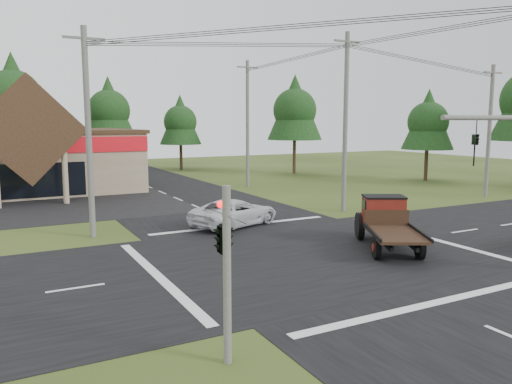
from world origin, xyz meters
TOP-DOWN VIEW (x-y plane):
  - ground at (0.00, 0.00)m, footprint 120.00×120.00m
  - road_ns at (0.00, 0.00)m, footprint 12.00×120.00m
  - road_ew at (0.00, 0.00)m, footprint 120.00×12.00m
  - traffic_signal_corner at (-7.50, -7.32)m, footprint 0.53×2.48m
  - utility_pole_nw at (-8.00, 8.00)m, footprint 2.00×0.30m
  - utility_pole_ne at (8.00, 8.00)m, footprint 2.00×0.30m
  - utility_pole_far at (22.00, 8.00)m, footprint 2.00×0.30m
  - utility_pole_n at (8.00, 22.00)m, footprint 2.00×0.30m
  - tree_row_c at (-10.00, 41.00)m, footprint 7.28×7.28m
  - tree_row_d at (0.00, 42.00)m, footprint 6.16×6.16m
  - tree_row_e at (8.00, 40.00)m, footprint 5.04×5.04m
  - tree_side_ne at (18.00, 30.00)m, footprint 6.16×6.16m
  - tree_side_e_near at (26.00, 18.00)m, footprint 5.04×5.04m
  - antique_flatbed_truck at (3.66, -0.99)m, footprint 4.67×6.07m
  - white_pickup at (-0.36, 7.13)m, footprint 6.08×4.41m

SIDE VIEW (x-z plane):
  - ground at x=0.00m, z-range 0.00..0.00m
  - road_ns at x=0.00m, z-range 0.00..0.02m
  - road_ew at x=0.00m, z-range 0.00..0.02m
  - white_pickup at x=-0.36m, z-range 0.00..1.54m
  - antique_flatbed_truck at x=3.66m, z-range 0.00..2.39m
  - traffic_signal_corner at x=-7.50m, z-range 1.32..5.72m
  - utility_pole_far at x=22.00m, z-range 0.14..10.34m
  - utility_pole_nw at x=-8.00m, z-range 0.14..10.64m
  - utility_pole_n at x=8.00m, z-range 0.14..11.34m
  - utility_pole_ne at x=8.00m, z-range 0.14..11.64m
  - tree_row_e at x=8.00m, z-range 1.49..10.58m
  - tree_side_e_near at x=26.00m, z-range 1.49..10.58m
  - tree_row_d at x=0.00m, z-range 1.82..12.93m
  - tree_side_ne at x=18.00m, z-range 1.82..12.93m
  - tree_row_c at x=-10.00m, z-range 2.16..15.29m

